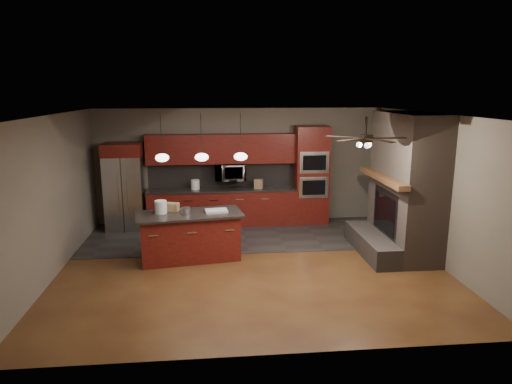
{
  "coord_description": "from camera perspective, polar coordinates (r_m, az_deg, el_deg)",
  "views": [
    {
      "loc": [
        -0.71,
        -8.05,
        3.22
      ],
      "look_at": [
        0.14,
        0.6,
        1.27
      ],
      "focal_mm": 32.0,
      "sensor_mm": 36.0,
      "label": 1
    }
  ],
  "objects": [
    {
      "name": "microwave",
      "position": [
        10.98,
        -3.26,
        2.53
      ],
      "size": [
        0.73,
        0.41,
        0.5
      ],
      "primitive_type": "imported",
      "color": "silver",
      "rests_on": "back_cabinetry"
    },
    {
      "name": "back_cabinetry",
      "position": [
        11.04,
        -4.27,
        0.43
      ],
      "size": [
        3.59,
        0.64,
        2.2
      ],
      "color": "maroon",
      "rests_on": "ground"
    },
    {
      "name": "back_wall",
      "position": [
        11.22,
        -1.92,
        3.28
      ],
      "size": [
        7.0,
        0.02,
        2.8
      ],
      "primitive_type": "cube",
      "color": "#73675C",
      "rests_on": "ground"
    },
    {
      "name": "pendant_center",
      "position": [
        8.84,
        -6.8,
        4.37
      ],
      "size": [
        0.26,
        0.26,
        0.92
      ],
      "color": "black",
      "rests_on": "ceiling"
    },
    {
      "name": "slate_tile_patch",
      "position": [
        10.38,
        -1.42,
        -5.41
      ],
      "size": [
        7.0,
        2.4,
        0.01
      ],
      "primitive_type": "cube",
      "color": "#2D2B28",
      "rests_on": "ground"
    },
    {
      "name": "counter_bucket",
      "position": [
        10.98,
        -7.61,
        0.93
      ],
      "size": [
        0.26,
        0.26,
        0.23
      ],
      "primitive_type": "cylinder",
      "rotation": [
        0.0,
        0.0,
        0.36
      ],
      "color": "white",
      "rests_on": "back_cabinetry"
    },
    {
      "name": "refrigerator",
      "position": [
        11.08,
        -16.08,
        0.66
      ],
      "size": [
        0.87,
        0.75,
        2.04
      ],
      "color": "silver",
      "rests_on": "ground"
    },
    {
      "name": "right_wall",
      "position": [
        9.27,
        21.55,
        0.4
      ],
      "size": [
        0.02,
        6.0,
        2.8
      ],
      "primitive_type": "cube",
      "color": "#73675C",
      "rests_on": "ground"
    },
    {
      "name": "left_wall",
      "position": [
        8.71,
        -24.15,
        -0.56
      ],
      "size": [
        0.02,
        6.0,
        2.8
      ],
      "primitive_type": "cube",
      "color": "#73675C",
      "rests_on": "ground"
    },
    {
      "name": "pendant_right",
      "position": [
        8.86,
        -1.93,
        4.47
      ],
      "size": [
        0.26,
        0.26,
        0.92
      ],
      "color": "black",
      "rests_on": "ceiling"
    },
    {
      "name": "kitchen_island",
      "position": [
        8.94,
        -8.24,
        -5.45
      ],
      "size": [
        2.11,
        1.19,
        0.92
      ],
      "rotation": [
        0.0,
        0.0,
        0.15
      ],
      "color": "maroon",
      "rests_on": "ground"
    },
    {
      "name": "white_bucket",
      "position": [
        8.87,
        -11.82,
        -1.85
      ],
      "size": [
        0.28,
        0.28,
        0.25
      ],
      "primitive_type": "cylinder",
      "rotation": [
        0.0,
        0.0,
        0.28
      ],
      "color": "silver",
      "rests_on": "kitchen_island"
    },
    {
      "name": "pendant_left",
      "position": [
        8.89,
        -11.65,
        4.25
      ],
      "size": [
        0.26,
        0.26,
        0.92
      ],
      "color": "black",
      "rests_on": "ceiling"
    },
    {
      "name": "paint_can",
      "position": [
        8.75,
        -8.8,
        -2.35
      ],
      "size": [
        0.25,
        0.25,
        0.12
      ],
      "primitive_type": "cylinder",
      "rotation": [
        0.0,
        0.0,
        0.45
      ],
      "color": "#B5B5BA",
      "rests_on": "kitchen_island"
    },
    {
      "name": "paint_tray",
      "position": [
        8.84,
        -4.97,
        -2.36
      ],
      "size": [
        0.45,
        0.34,
        0.04
      ],
      "primitive_type": "cube",
      "rotation": [
        0.0,
        0.0,
        0.11
      ],
      "color": "silver",
      "rests_on": "kitchen_island"
    },
    {
      "name": "ceiling_fan",
      "position": [
        7.71,
        13.52,
        6.61
      ],
      "size": [
        1.27,
        1.33,
        0.41
      ],
      "color": "black",
      "rests_on": "ceiling"
    },
    {
      "name": "ceiling",
      "position": [
        8.09,
        -0.57,
        9.65
      ],
      "size": [
        7.0,
        6.0,
        0.02
      ],
      "primitive_type": "cube",
      "color": "white",
      "rests_on": "back_wall"
    },
    {
      "name": "ground",
      "position": [
        8.7,
        -0.53,
        -9.1
      ],
      "size": [
        7.0,
        7.0,
        0.0
      ],
      "primitive_type": "plane",
      "color": "brown",
      "rests_on": "ground"
    },
    {
      "name": "fireplace_column",
      "position": [
        9.44,
        17.91,
        0.25
      ],
      "size": [
        1.3,
        2.1,
        2.8
      ],
      "color": "brown",
      "rests_on": "ground"
    },
    {
      "name": "oven_tower",
      "position": [
        11.19,
        6.92,
        2.09
      ],
      "size": [
        0.8,
        0.63,
        2.38
      ],
      "color": "maroon",
      "rests_on": "ground"
    },
    {
      "name": "counter_box",
      "position": [
        10.98,
        0.32,
        1.03
      ],
      "size": [
        0.23,
        0.2,
        0.22
      ],
      "primitive_type": "cube",
      "rotation": [
        0.0,
        0.0,
        -0.25
      ],
      "color": "#936D4B",
      "rests_on": "back_cabinetry"
    },
    {
      "name": "cardboard_box",
      "position": [
        9.02,
        -10.43,
        -1.85
      ],
      "size": [
        0.28,
        0.24,
        0.15
      ],
      "primitive_type": "cube",
      "rotation": [
        0.0,
        0.0,
        -0.29
      ],
      "color": "olive",
      "rests_on": "kitchen_island"
    }
  ]
}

